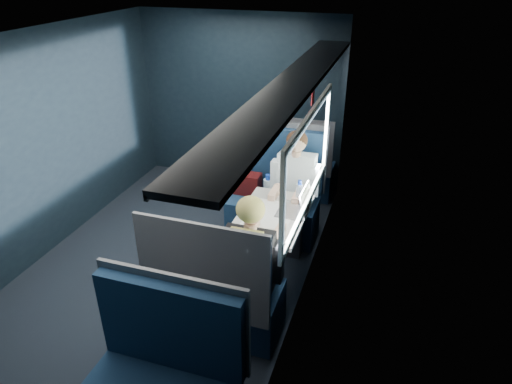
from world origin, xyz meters
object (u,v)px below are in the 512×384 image
(man, at_px, (294,185))
(bottle_small, at_px, (299,193))
(seat_bay_far, at_px, (218,295))
(cup, at_px, (303,197))
(woman, at_px, (253,258))
(table, at_px, (269,221))
(laptop, at_px, (299,205))
(seat_row_front, at_px, (294,168))
(seat_bay_near, at_px, (274,198))

(man, xyz_separation_m, bottle_small, (0.15, -0.40, 0.13))
(man, relative_size, bottle_small, 5.46)
(seat_bay_far, xyz_separation_m, cup, (0.43, 1.22, 0.37))
(woman, distance_m, cup, 1.07)
(table, xyz_separation_m, laptop, (0.26, 0.11, 0.15))
(woman, bearing_deg, seat_row_front, 95.70)
(table, height_order, bottle_small, bottle_small)
(man, xyz_separation_m, laptop, (0.19, -0.58, 0.09))
(seat_bay_near, bearing_deg, bottle_small, -54.25)
(table, distance_m, laptop, 0.32)
(seat_bay_near, bearing_deg, table, -77.23)
(seat_bay_near, distance_m, man, 0.43)
(man, bearing_deg, bottle_small, -69.73)
(woman, relative_size, laptop, 3.71)
(seat_bay_near, bearing_deg, man, -33.33)
(table, bearing_deg, cup, 54.69)
(seat_bay_near, height_order, man, man)
(bottle_small, bearing_deg, seat_bay_near, 125.75)
(seat_bay_near, relative_size, seat_bay_far, 1.00)
(seat_row_front, relative_size, laptop, 3.25)
(seat_bay_far, bearing_deg, seat_bay_near, 90.51)
(seat_bay_far, xyz_separation_m, seat_row_front, (0.00, 2.67, -0.00))
(seat_bay_near, bearing_deg, laptop, -59.16)
(seat_row_front, distance_m, cup, 1.56)
(bottle_small, bearing_deg, cup, 56.80)
(table, xyz_separation_m, woman, (0.07, -0.71, 0.06))
(seat_row_front, xyz_separation_m, cup, (0.43, -1.45, 0.38))
(laptop, relative_size, bottle_small, 1.47)
(table, bearing_deg, bottle_small, 54.40)
(seat_bay_far, xyz_separation_m, man, (0.25, 1.57, 0.30))
(cup, bearing_deg, woman, -99.47)
(table, height_order, seat_bay_near, seat_bay_near)
(seat_row_front, bearing_deg, woman, -84.30)
(table, xyz_separation_m, cup, (0.24, 0.34, 0.12))
(seat_bay_near, height_order, seat_bay_far, same)
(seat_row_front, height_order, bottle_small, seat_row_front)
(seat_bay_near, height_order, seat_row_front, seat_bay_near)
(woman, bearing_deg, man, 90.00)
(laptop, bearing_deg, man, 107.81)
(seat_bay_near, xyz_separation_m, seat_row_front, (0.02, 0.92, -0.01))
(man, height_order, laptop, man)
(man, distance_m, bottle_small, 0.44)
(woman, distance_m, laptop, 0.85)
(laptop, bearing_deg, cup, 93.19)
(table, xyz_separation_m, seat_bay_near, (-0.20, 0.87, -0.24))
(bottle_small, bearing_deg, woman, -98.31)
(man, bearing_deg, seat_bay_far, -99.03)
(seat_row_front, height_order, cup, seat_row_front)
(seat_bay_near, relative_size, bottle_small, 5.21)
(laptop, xyz_separation_m, cup, (-0.01, 0.23, -0.03))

